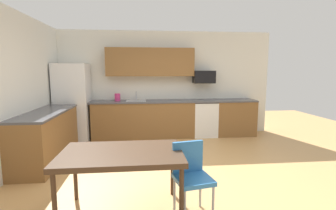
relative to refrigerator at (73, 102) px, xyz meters
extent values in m
plane|color=tan|center=(2.18, -2.22, -0.93)|extent=(12.00, 12.00, 0.00)
cube|color=silver|center=(2.18, 0.43, 0.42)|extent=(5.80, 0.10, 2.70)
cube|color=brown|center=(1.69, 0.08, -0.48)|extent=(2.53, 0.60, 0.90)
cube|color=brown|center=(4.07, 0.08, -0.48)|extent=(1.02, 0.60, 0.90)
cube|color=brown|center=(-0.12, -1.42, -0.48)|extent=(0.60, 2.00, 0.90)
cube|color=#4C4C51|center=(2.18, 0.08, -0.01)|extent=(4.80, 0.64, 0.04)
cube|color=#4C4C51|center=(-0.12, -1.42, -0.01)|extent=(0.64, 2.00, 0.04)
cube|color=brown|center=(1.88, 0.21, 0.97)|extent=(2.20, 0.34, 0.70)
cube|color=white|center=(0.00, 0.00, 0.00)|extent=(0.76, 0.70, 1.85)
cube|color=white|center=(3.26, 0.08, -0.49)|extent=(0.60, 0.60, 0.88)
cube|color=black|center=(3.26, 0.08, -0.03)|extent=(0.60, 0.60, 0.03)
cube|color=black|center=(3.26, 0.18, 0.60)|extent=(0.54, 0.36, 0.32)
cube|color=#A5A8AD|center=(1.51, 0.08, -0.05)|extent=(0.48, 0.40, 0.14)
cylinder|color=#B2B5BA|center=(1.51, 0.26, 0.11)|extent=(0.02, 0.02, 0.24)
cube|color=#422D1E|center=(1.42, -3.35, -0.20)|extent=(1.40, 0.90, 0.06)
cylinder|color=#422D1E|center=(0.78, -3.74, -0.58)|extent=(0.05, 0.05, 0.70)
cylinder|color=#422D1E|center=(2.06, -3.74, -0.58)|extent=(0.05, 0.05, 0.70)
cylinder|color=#422D1E|center=(0.78, -2.96, -0.58)|extent=(0.05, 0.05, 0.70)
cylinder|color=#422D1E|center=(2.06, -2.96, -0.58)|extent=(0.05, 0.05, 0.70)
cube|color=#2D72B7|center=(2.23, -3.50, -0.48)|extent=(0.47, 0.47, 0.05)
cube|color=#2D72B7|center=(2.20, -3.33, -0.28)|extent=(0.38, 0.11, 0.40)
cylinder|color=#B2B2B7|center=(2.10, -3.70, -0.71)|extent=(0.03, 0.03, 0.42)
cylinder|color=#B2B2B7|center=(2.43, -3.64, -0.71)|extent=(0.03, 0.03, 0.42)
cylinder|color=#B2B2B7|center=(2.03, -3.37, -0.71)|extent=(0.03, 0.03, 0.42)
cylinder|color=#B2B2B7|center=(2.37, -3.30, -0.71)|extent=(0.03, 0.03, 0.42)
cylinder|color=#CC3372|center=(1.05, 0.13, 0.09)|extent=(0.14, 0.14, 0.20)
camera|label=1|loc=(1.66, -6.17, 0.76)|focal=26.66mm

